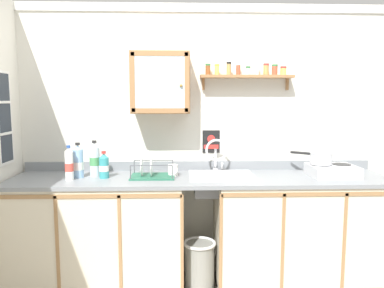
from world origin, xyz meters
TOP-DOWN VIEW (x-y plane):
  - back_wall at (0.00, 0.61)m, footprint 3.71×0.07m
  - lower_cabinet_run at (-0.85, 0.28)m, footprint 1.40×0.62m
  - lower_cabinet_run_right at (0.83, 0.28)m, footprint 1.43×0.62m
  - countertop at (0.00, 0.27)m, footprint 3.07×0.65m
  - backsplash at (0.00, 0.57)m, footprint 3.07×0.02m
  - sink at (0.17, 0.32)m, footprint 0.53×0.48m
  - hot_plate_stove at (1.08, 0.28)m, footprint 0.37×0.32m
  - saucepan at (0.99, 0.30)m, footprint 0.30×0.25m
  - bottle_water_blue_0 at (-0.99, 0.29)m, footprint 0.08×0.08m
  - bottle_water_clear_1 at (-0.87, 0.33)m, footprint 0.08×0.08m
  - bottle_opaque_white_2 at (-1.03, 0.19)m, footprint 0.07×0.07m
  - bottle_detergent_teal_3 at (-0.78, 0.26)m, footprint 0.08×0.08m
  - dish_rack at (-0.40, 0.28)m, footprint 0.35×0.27m
  - mug at (-0.23, 0.32)m, footprint 0.08×0.11m
  - wall_cabinet at (-0.33, 0.43)m, footprint 0.48×0.32m
  - spice_shelf at (0.41, 0.51)m, footprint 0.80×0.14m
  - warning_sign at (0.11, 0.58)m, footprint 0.15×0.01m
  - trash_bin at (-0.01, 0.22)m, footprint 0.27×0.27m

SIDE VIEW (x-z plane):
  - trash_bin at x=-0.01m, z-range 0.01..0.44m
  - lower_cabinet_run_right at x=0.83m, z-range 0.00..0.93m
  - lower_cabinet_run at x=-0.85m, z-range 0.00..0.93m
  - sink at x=0.17m, z-range 0.72..1.15m
  - countertop at x=0.00m, z-range 0.93..0.96m
  - dish_rack at x=-0.40m, z-range 0.90..1.08m
  - backsplash at x=0.00m, z-range 0.96..1.04m
  - hot_plate_stove at x=1.08m, z-range 0.96..1.05m
  - mug at x=-0.23m, z-range 0.96..1.05m
  - bottle_detergent_teal_3 at x=-0.78m, z-range 0.95..1.17m
  - bottle_opaque_white_2 at x=-1.03m, z-range 0.95..1.22m
  - bottle_water_blue_0 at x=-0.99m, z-range 0.94..1.23m
  - bottle_water_clear_1 at x=-0.87m, z-range 0.95..1.24m
  - saucepan at x=0.99m, z-range 1.06..1.16m
  - back_wall at x=0.00m, z-range 0.01..2.41m
  - warning_sign at x=0.11m, z-range 1.11..1.31m
  - wall_cabinet at x=-0.33m, z-range 1.47..1.97m
  - spice_shelf at x=0.41m, z-range 1.68..1.91m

